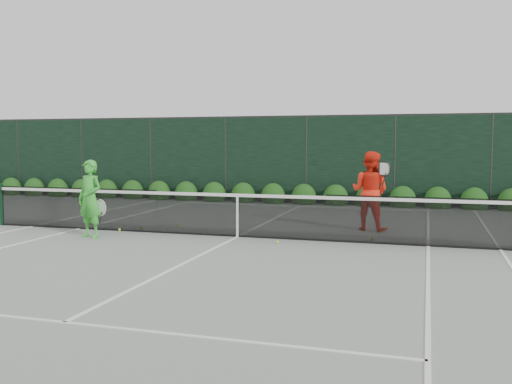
% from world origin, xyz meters
% --- Properties ---
extents(ground, '(80.00, 80.00, 0.00)m').
position_xyz_m(ground, '(0.00, 0.00, 0.00)').
color(ground, gray).
rests_on(ground, ground).
extents(tennis_net, '(12.90, 0.10, 1.07)m').
position_xyz_m(tennis_net, '(-0.02, 0.00, 0.53)').
color(tennis_net, black).
rests_on(tennis_net, ground).
extents(player_woman, '(0.72, 0.56, 1.74)m').
position_xyz_m(player_woman, '(-3.13, -1.00, 0.87)').
color(player_woman, green).
rests_on(player_woman, ground).
extents(player_man, '(1.10, 0.96, 1.91)m').
position_xyz_m(player_man, '(2.74, 1.88, 0.95)').
color(player_man, '#FC2A15').
rests_on(player_man, ground).
extents(court_lines, '(11.03, 23.83, 0.01)m').
position_xyz_m(court_lines, '(0.00, 0.00, 0.01)').
color(court_lines, white).
rests_on(court_lines, ground).
extents(windscreen_fence, '(32.00, 21.07, 3.06)m').
position_xyz_m(windscreen_fence, '(0.00, -2.71, 1.51)').
color(windscreen_fence, black).
rests_on(windscreen_fence, ground).
extents(hedge_row, '(31.66, 0.65, 0.94)m').
position_xyz_m(hedge_row, '(-0.00, 7.15, 0.23)').
color(hedge_row, '#13340E').
rests_on(hedge_row, ground).
extents(tennis_balls, '(6.00, 2.21, 0.07)m').
position_xyz_m(tennis_balls, '(-1.09, 0.06, 0.03)').
color(tennis_balls, '#C5DF31').
rests_on(tennis_balls, ground).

